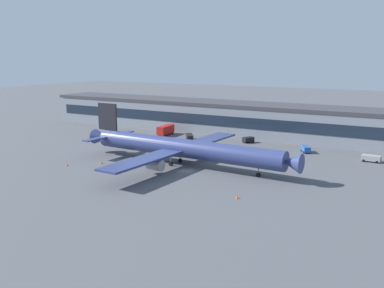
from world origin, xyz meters
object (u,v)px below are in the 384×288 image
object	(u,v)px
airliner	(181,148)
fuel_truck	(165,130)
pushback_tractor	(372,158)
traffic_cone_2	(101,163)
follow_me_car	(306,149)
baggage_tug	(248,139)
belt_loader	(190,137)
traffic_cone_0	(67,165)
traffic_cone_3	(237,197)
traffic_cone_1	(107,166)

from	to	relation	value
airliner	fuel_truck	distance (m)	45.01
pushback_tractor	traffic_cone_2	size ratio (longest dim) A/B	6.69
follow_me_car	fuel_truck	xyz separation A→B (m)	(-51.88, 3.42, 0.79)
baggage_tug	pushback_tractor	world-z (taller)	baggage_tug
belt_loader	traffic_cone_0	xyz separation A→B (m)	(-9.33, -46.61, -0.79)
traffic_cone_3	pushback_tractor	bearing A→B (deg)	68.32
fuel_truck	traffic_cone_0	distance (m)	50.76
airliner	follow_me_car	xyz separation A→B (m)	(23.71, 31.58, -3.48)
traffic_cone_0	traffic_cone_2	size ratio (longest dim) A/B	0.98
pushback_tractor	belt_loader	bearing A→B (deg)	177.77
belt_loader	traffic_cone_0	distance (m)	47.54
airliner	traffic_cone_2	xyz separation A→B (m)	(-18.85, -9.51, -4.20)
baggage_tug	pushback_tractor	size ratio (longest dim) A/B	0.84
traffic_cone_2	traffic_cone_1	bearing A→B (deg)	-28.58
follow_me_car	airliner	bearing A→B (deg)	-126.90
pushback_tractor	baggage_tug	bearing A→B (deg)	168.64
belt_loader	traffic_cone_1	bearing A→B (deg)	-89.64
traffic_cone_1	traffic_cone_2	xyz separation A→B (m)	(-3.41, 1.86, 0.03)
airliner	baggage_tug	world-z (taller)	airliner
traffic_cone_3	baggage_tug	bearing A→B (deg)	110.80
baggage_tug	traffic_cone_1	distance (m)	51.47
belt_loader	traffic_cone_0	bearing A→B (deg)	-101.32
airliner	traffic_cone_0	bearing A→B (deg)	-148.02
follow_me_car	traffic_cone_1	bearing A→B (deg)	-132.35
fuel_truck	baggage_tug	bearing A→B (deg)	2.83
pushback_tractor	fuel_truck	bearing A→B (deg)	174.90
follow_me_car	traffic_cone_3	world-z (taller)	follow_me_car
pushback_tractor	follow_me_car	xyz separation A→B (m)	(-18.65, 2.87, 0.04)
pushback_tractor	fuel_truck	world-z (taller)	fuel_truck
pushback_tractor	traffic_cone_0	world-z (taller)	pushback_tractor
traffic_cone_2	traffic_cone_0	bearing A→B (deg)	-135.29
traffic_cone_1	belt_loader	bearing A→B (deg)	90.36
baggage_tug	follow_me_car	bearing A→B (deg)	-13.70
pushback_tractor	traffic_cone_3	bearing A→B (deg)	-111.68
follow_me_car	traffic_cone_2	world-z (taller)	follow_me_car
follow_me_car	traffic_cone_2	xyz separation A→B (m)	(-42.56, -41.09, -0.73)
belt_loader	traffic_cone_3	size ratio (longest dim) A/B	9.30
traffic_cone_0	traffic_cone_1	xyz separation A→B (m)	(9.60, 4.27, -0.02)
belt_loader	traffic_cone_0	world-z (taller)	belt_loader
airliner	traffic_cone_1	xyz separation A→B (m)	(-15.44, -11.37, -4.23)
airliner	pushback_tractor	size ratio (longest dim) A/B	12.84
belt_loader	baggage_tug	bearing A→B (deg)	16.36
follow_me_car	traffic_cone_1	distance (m)	58.12
belt_loader	traffic_cone_1	world-z (taller)	belt_loader
traffic_cone_1	traffic_cone_2	bearing A→B (deg)	151.42
baggage_tug	traffic_cone_2	distance (m)	51.12
baggage_tug	traffic_cone_2	bearing A→B (deg)	-115.68
airliner	belt_loader	world-z (taller)	airliner
traffic_cone_1	traffic_cone_2	size ratio (longest dim) A/B	0.92
traffic_cone_2	traffic_cone_3	world-z (taller)	traffic_cone_2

